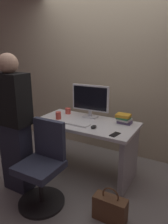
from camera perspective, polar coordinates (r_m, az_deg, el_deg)
name	(u,v)px	position (r m, az deg, el deg)	size (l,w,h in m)	color
ground_plane	(86,172)	(3.13, 0.47, -15.74)	(9.00, 9.00, 0.00)	gray
wall_back	(113,60)	(3.42, 7.69, 13.56)	(6.40, 0.10, 3.00)	tan
desk	(86,139)	(2.89, 0.49, -7.16)	(1.34, 0.67, 0.75)	white
office_chair	(43,167)	(2.45, -10.95, -14.39)	(0.52, 0.52, 0.94)	black
person_at_desk	(14,125)	(2.58, -18.31, -3.22)	(0.40, 0.24, 1.64)	#262838
monitor	(90,99)	(2.92, 1.69, 3.40)	(0.54, 0.15, 0.46)	silver
keyboard	(74,123)	(2.73, -2.77, -2.98)	(0.43, 0.13, 0.02)	white
mouse	(94,127)	(2.59, 2.61, -3.98)	(0.06, 0.10, 0.03)	black
cup_near_keyboard	(58,115)	(2.92, -6.89, -0.93)	(0.07, 0.07, 0.10)	#D84C3F
cup_by_monitor	(68,111)	(3.15, -4.33, 0.30)	(0.08, 0.08, 0.08)	#D84C3F
book_stack	(124,119)	(2.78, 10.65, -1.73)	(0.20, 0.17, 0.12)	#594C72
cell_phone	(115,134)	(2.42, 8.33, -5.98)	(0.07, 0.14, 0.01)	black
handbag	(110,208)	(2.36, 6.99, -24.32)	(0.34, 0.14, 0.38)	brown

